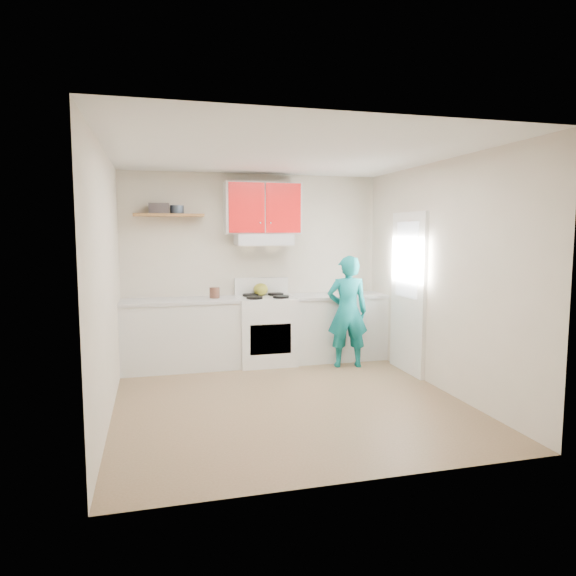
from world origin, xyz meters
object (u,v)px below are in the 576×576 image
object	(u,v)px
tin	(177,210)
person	(347,312)
crock	(215,294)
kettle	(261,289)
stove	(266,330)

from	to	relation	value
tin	person	size ratio (longest dim) A/B	0.12
crock	tin	bearing A→B (deg)	165.18
kettle	crock	world-z (taller)	kettle
stove	person	world-z (taller)	person
tin	crock	distance (m)	1.21
kettle	person	world-z (taller)	person
tin	stove	bearing A→B (deg)	-8.33
tin	crock	world-z (taller)	tin
stove	tin	size ratio (longest dim) A/B	5.16
tin	person	xyz separation A→B (m)	(2.17, -0.61, -1.35)
stove	person	distance (m)	1.15
tin	person	world-z (taller)	tin
stove	kettle	distance (m)	0.57
stove	kettle	bearing A→B (deg)	100.93
tin	crock	size ratio (longest dim) A/B	1.09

